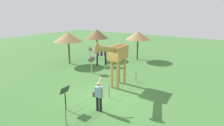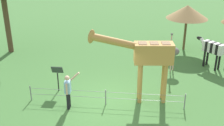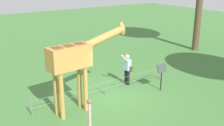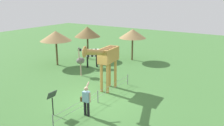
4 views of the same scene
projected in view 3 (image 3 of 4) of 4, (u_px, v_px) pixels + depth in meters
ground_plane at (108, 96)px, 12.58m from camera, size 60.00×60.00×0.00m
giraffe at (76, 59)px, 10.62m from camera, size 3.79×0.87×3.45m
visitor at (127, 68)px, 13.64m from camera, size 0.64×0.58×1.69m
info_sign at (162, 72)px, 12.93m from camera, size 0.56×0.21×1.32m
wire_fence at (106, 87)px, 12.59m from camera, size 7.05×0.05×0.75m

